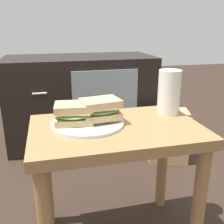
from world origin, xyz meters
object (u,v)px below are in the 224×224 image
at_px(sandwich_front, 74,113).
at_px(sandwich_back, 101,109).
at_px(beer_glass, 169,93).
at_px(paper_bag, 168,136).
at_px(tv_cabinet, 82,99).
at_px(plate, 88,123).

xyz_separation_m(sandwich_front, sandwich_back, (0.09, 0.00, 0.01)).
height_order(beer_glass, paper_bag, beer_glass).
distance_m(tv_cabinet, plate, 0.93).
distance_m(plate, sandwich_front, 0.06).
bearing_deg(sandwich_back, plate, -178.29).
relative_size(tv_cabinet, sandwich_front, 6.81).
bearing_deg(tv_cabinet, sandwich_front, -98.54).
distance_m(tv_cabinet, beer_glass, 0.93).
xyz_separation_m(sandwich_front, beer_glass, (0.36, 0.05, 0.04)).
height_order(tv_cabinet, plate, tv_cabinet).
bearing_deg(sandwich_back, tv_cabinet, 86.99).
bearing_deg(sandwich_back, beer_glass, 9.53).
bearing_deg(plate, paper_bag, 41.80).
relative_size(sandwich_back, beer_glass, 0.90).
bearing_deg(sandwich_back, sandwich_front, -178.29).
bearing_deg(sandwich_front, beer_glass, 7.60).
height_order(sandwich_front, sandwich_back, sandwich_back).
relative_size(sandwich_front, paper_bag, 0.45).
height_order(plate, beer_glass, beer_glass).
bearing_deg(tv_cabinet, paper_bag, -43.37).
height_order(sandwich_back, beer_glass, beer_glass).
height_order(sandwich_back, paper_bag, sandwich_back).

